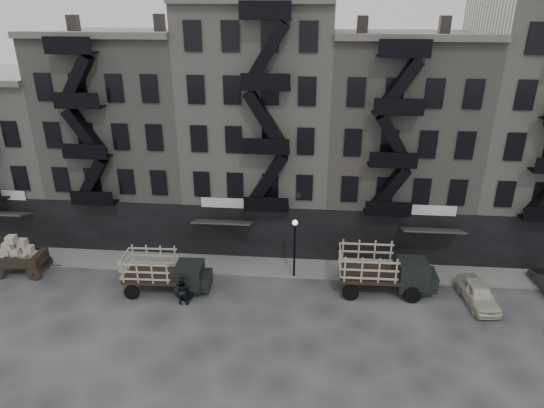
# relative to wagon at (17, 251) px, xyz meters

# --- Properties ---
(ground) EXTENTS (140.00, 140.00, 0.00)m
(ground) POSITION_rel_wagon_xyz_m (15.59, -1.54, -1.66)
(ground) COLOR #38383A
(ground) RESTS_ON ground
(sidewalk) EXTENTS (55.00, 2.50, 0.15)m
(sidewalk) POSITION_rel_wagon_xyz_m (15.59, 2.21, -1.59)
(sidewalk) COLOR slate
(sidewalk) RESTS_ON ground
(building_west) EXTENTS (10.00, 11.35, 13.20)m
(building_west) POSITION_rel_wagon_xyz_m (-4.41, 8.29, 4.34)
(building_west) COLOR gray
(building_west) RESTS_ON ground
(building_midwest) EXTENTS (10.00, 11.35, 16.20)m
(building_midwest) POSITION_rel_wagon_xyz_m (5.59, 8.29, 5.84)
(building_midwest) COLOR slate
(building_midwest) RESTS_ON ground
(building_center) EXTENTS (10.00, 11.35, 18.20)m
(building_center) POSITION_rel_wagon_xyz_m (15.59, 8.28, 6.84)
(building_center) COLOR gray
(building_center) RESTS_ON ground
(building_mideast) EXTENTS (10.00, 11.35, 16.20)m
(building_mideast) POSITION_rel_wagon_xyz_m (25.59, 8.29, 5.84)
(building_mideast) COLOR slate
(building_mideast) RESTS_ON ground
(building_east) EXTENTS (10.00, 11.35, 19.20)m
(building_east) POSITION_rel_wagon_xyz_m (35.59, 8.28, 7.34)
(building_east) COLOR gray
(building_east) RESTS_ON ground
(lamp_post) EXTENTS (0.36, 0.36, 4.28)m
(lamp_post) POSITION_rel_wagon_xyz_m (18.59, 1.06, 1.12)
(lamp_post) COLOR black
(lamp_post) RESTS_ON ground
(wagon) EXTENTS (3.51, 1.99, 2.91)m
(wagon) POSITION_rel_wagon_xyz_m (0.00, 0.00, 0.00)
(wagon) COLOR black
(wagon) RESTS_ON ground
(stake_truck_west) EXTENTS (5.48, 2.40, 2.72)m
(stake_truck_west) POSITION_rel_wagon_xyz_m (10.49, -1.23, -0.11)
(stake_truck_west) COLOR black
(stake_truck_west) RESTS_ON ground
(stake_truck_east) EXTENTS (6.08, 2.59, 3.03)m
(stake_truck_east) POSITION_rel_wagon_xyz_m (24.31, -0.03, 0.06)
(stake_truck_east) COLOR black
(stake_truck_east) RESTS_ON ground
(car_east) EXTENTS (2.04, 4.14, 1.36)m
(car_east) POSITION_rel_wagon_xyz_m (29.98, -0.85, -0.98)
(car_east) COLOR beige
(car_east) RESTS_ON ground
(pedestrian_mid) EXTENTS (0.91, 0.71, 1.85)m
(pedestrian_mid) POSITION_rel_wagon_xyz_m (11.89, -2.48, -0.74)
(pedestrian_mid) COLOR black
(pedestrian_mid) RESTS_ON ground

